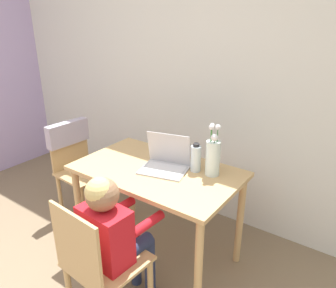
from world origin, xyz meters
The scene contains 8 objects.
wall_back centered at (0.00, 2.23, 1.25)m, with size 6.40×0.05×2.50m.
dining_table centered at (0.17, 1.44, 0.64)m, with size 1.14×0.69×0.74m.
chair_occupied centered at (0.25, 0.78, 0.44)m, with size 0.43×0.43×0.84m.
chair_spare centered at (-0.82, 1.52, 0.57)m, with size 0.46×0.43×0.85m.
person_seated centered at (0.26, 0.90, 0.61)m, with size 0.32×0.44×0.96m.
laptop centered at (0.21, 1.49, 0.79)m, with size 0.36×0.31×0.24m.
flower_vase centered at (0.51, 1.59, 0.87)m, with size 0.10×0.10×0.35m.
water_bottle centered at (0.39, 1.57, 0.83)m, with size 0.07×0.07×0.20m.
Camera 1 is at (1.40, -0.17, 1.75)m, focal length 35.00 mm.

